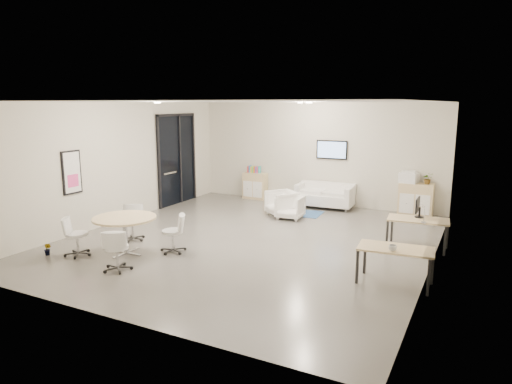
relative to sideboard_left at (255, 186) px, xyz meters
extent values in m
cube|color=#5A5652|center=(2.07, -4.27, -0.84)|extent=(8.00, 9.00, 0.80)
cube|color=white|center=(2.07, -4.27, 3.16)|extent=(8.00, 9.00, 0.80)
cube|color=beige|center=(2.07, 0.63, 1.16)|extent=(8.00, 0.80, 3.20)
cube|color=beige|center=(2.07, -9.17, 1.16)|extent=(8.00, 0.80, 3.20)
cube|color=beige|center=(-2.33, -4.27, 1.16)|extent=(0.80, 9.00, 3.20)
cube|color=beige|center=(6.47, -4.27, 1.16)|extent=(0.80, 9.00, 3.20)
cube|color=black|center=(-1.89, -1.77, 0.99)|extent=(0.02, 1.90, 2.85)
cube|color=black|center=(-1.87, -1.77, 2.37)|extent=(0.06, 1.90, 0.08)
cube|color=black|center=(-1.87, -2.68, 0.99)|extent=(0.06, 0.08, 2.85)
cube|color=black|center=(-1.87, -0.86, 0.99)|extent=(0.06, 0.08, 2.85)
cube|color=black|center=(-1.87, -1.62, 0.99)|extent=(0.06, 0.07, 2.85)
cube|color=#B2B2B7|center=(-1.83, -2.22, 0.61)|extent=(0.04, 0.60, 0.05)
cube|color=black|center=(-1.90, -5.87, 1.11)|extent=(0.04, 0.54, 1.04)
cube|color=white|center=(-1.88, -5.87, 1.11)|extent=(0.01, 0.46, 0.96)
cube|color=#E8438B|center=(-1.88, -5.87, 0.91)|extent=(0.01, 0.32, 0.30)
cube|color=black|center=(2.57, 0.19, 1.31)|extent=(0.98, 0.05, 0.58)
cube|color=#93BBFF|center=(2.57, 0.17, 1.31)|extent=(0.90, 0.01, 0.50)
cylinder|color=#FFEAC6|center=(0.27, -5.27, 2.74)|extent=(0.14, 0.14, 0.03)
cylinder|color=#FFEAC6|center=(3.27, -3.77, 2.74)|extent=(0.14, 0.14, 0.03)
cylinder|color=#FFEAC6|center=(2.07, -1.27, 2.74)|extent=(0.14, 0.14, 0.03)
cube|color=#D2BB7E|center=(0.00, 0.00, 0.00)|extent=(0.78, 0.39, 0.88)
cube|color=white|center=(-0.18, -0.20, -0.09)|extent=(0.33, 0.02, 0.53)
cube|color=white|center=(0.18, -0.20, -0.09)|extent=(0.33, 0.02, 0.53)
cube|color=#D2BB7E|center=(5.17, -0.02, 0.03)|extent=(0.94, 0.44, 0.94)
cube|color=white|center=(4.96, -0.25, -0.06)|extent=(0.39, 0.02, 0.56)
cube|color=white|center=(5.39, -0.25, -0.06)|extent=(0.39, 0.02, 0.56)
cube|color=red|center=(-0.24, 0.00, 0.55)|extent=(0.04, 0.14, 0.22)
cube|color=#337FCC|center=(-0.19, 0.00, 0.55)|extent=(0.04, 0.14, 0.22)
cube|color=gold|center=(-0.13, 0.00, 0.55)|extent=(0.04, 0.14, 0.22)
cube|color=#4CB24C|center=(-0.07, 0.00, 0.55)|extent=(0.04, 0.14, 0.22)
cube|color=#CC6619|center=(-0.01, 0.00, 0.55)|extent=(0.04, 0.14, 0.22)
cube|color=purple|center=(0.05, 0.00, 0.55)|extent=(0.04, 0.14, 0.22)
cube|color=#E54C7F|center=(0.11, 0.00, 0.55)|extent=(0.04, 0.14, 0.22)
cube|color=teal|center=(0.17, 0.00, 0.55)|extent=(0.04, 0.14, 0.22)
cube|color=white|center=(4.94, -0.02, 0.64)|extent=(0.54, 0.47, 0.28)
cube|color=white|center=(4.94, -0.02, 0.81)|extent=(0.41, 0.36, 0.06)
cube|color=white|center=(2.53, -0.26, -0.17)|extent=(1.76, 0.94, 0.32)
cube|color=white|center=(2.53, 0.08, 0.15)|extent=(1.73, 0.27, 0.32)
cube|color=white|center=(1.75, -0.26, -0.01)|extent=(0.19, 0.87, 0.65)
cube|color=white|center=(3.32, -0.26, -0.01)|extent=(0.19, 0.87, 0.65)
cube|color=#2F5990|center=(2.07, -1.28, -0.43)|extent=(1.42, 1.00, 0.01)
imported|color=white|center=(1.77, -1.77, -0.04)|extent=(1.04, 1.04, 0.79)
imported|color=white|center=(2.12, -1.99, -0.08)|extent=(0.73, 0.69, 0.71)
cube|color=#D2BB7E|center=(5.65, -3.17, 0.21)|extent=(1.34, 0.76, 0.04)
cube|color=black|center=(5.06, -3.44, -0.12)|extent=(0.05, 0.05, 0.63)
cube|color=black|center=(6.25, -3.44, -0.12)|extent=(0.05, 0.05, 0.63)
cube|color=black|center=(5.06, -2.89, -0.12)|extent=(0.05, 0.05, 0.63)
cube|color=black|center=(6.25, -2.89, -0.12)|extent=(0.05, 0.05, 0.63)
cube|color=#D2BB7E|center=(5.59, -5.49, 0.22)|extent=(1.34, 0.75, 0.04)
cube|color=black|center=(5.00, -5.77, -0.12)|extent=(0.05, 0.05, 0.63)
cube|color=black|center=(6.19, -5.77, -0.12)|extent=(0.05, 0.05, 0.63)
cube|color=black|center=(5.00, -5.22, -0.12)|extent=(0.05, 0.05, 0.63)
cube|color=black|center=(6.19, -5.22, -0.12)|extent=(0.05, 0.05, 0.63)
cylinder|color=black|center=(5.65, -3.02, 0.24)|extent=(0.20, 0.20, 0.02)
cube|color=black|center=(5.65, -3.02, 0.36)|extent=(0.04, 0.03, 0.24)
cube|color=black|center=(5.60, -3.02, 0.51)|extent=(0.03, 0.50, 0.32)
cylinder|color=#D2BB7E|center=(0.17, -6.38, 0.35)|extent=(1.32, 1.32, 0.04)
cylinder|color=#B2B2B7|center=(0.17, -6.38, -0.06)|extent=(0.10, 0.10, 0.76)
cube|color=#B2B2B7|center=(0.17, -6.38, -0.42)|extent=(0.77, 0.06, 0.03)
cube|color=#B2B2B7|center=(0.17, -6.38, -0.42)|extent=(0.06, 0.77, 0.03)
imported|color=#3F7F3F|center=(5.46, -0.04, 0.62)|extent=(0.38, 0.40, 0.25)
imported|color=#3F7F3F|center=(-1.23, -7.22, -0.38)|extent=(0.21, 0.30, 0.12)
imported|color=white|center=(5.58, -5.71, 0.30)|extent=(0.14, 0.12, 0.14)
camera|label=1|loc=(6.88, -13.44, 2.72)|focal=32.00mm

